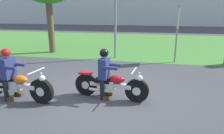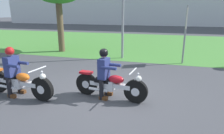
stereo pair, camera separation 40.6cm
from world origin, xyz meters
The scene contains 7 objects.
ground centered at (0.00, 0.00, 0.00)m, with size 120.00×120.00×0.00m, color #424247.
grass_verge centered at (0.00, 9.90, 0.00)m, with size 60.00×12.00×0.01m, color #478438.
motorcycle_lead centered at (0.31, -0.29, 0.39)m, with size 2.11×0.66×0.88m.
rider_lead centered at (0.14, -0.27, 0.82)m, with size 0.58×0.50×1.40m.
motorcycle_follow centered at (-2.21, -0.88, 0.40)m, with size 2.32×0.66×0.89m.
rider_follow centered at (-2.38, -0.86, 0.83)m, with size 0.58×0.50×1.42m.
sign_banner centered at (2.44, 4.31, 1.72)m, with size 0.08×0.60×2.60m.
Camera 1 is at (1.39, -5.26, 2.35)m, focal length 31.60 mm.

